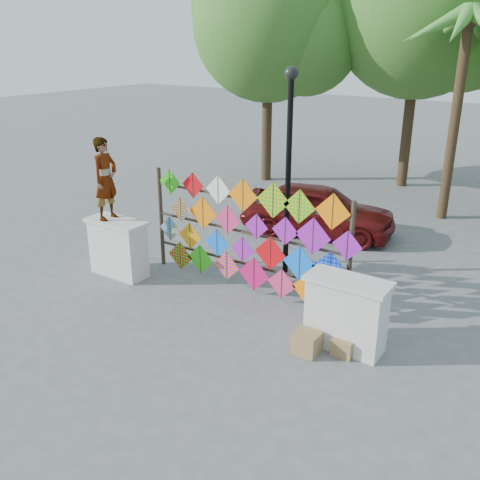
# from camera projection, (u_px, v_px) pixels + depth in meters

# --- Properties ---
(ground) EXTENTS (80.00, 80.00, 0.00)m
(ground) POSITION_uv_depth(u_px,v_px,m) (223.00, 302.00, 10.76)
(ground) COLOR gray
(ground) RESTS_ON ground
(parapet_left) EXTENTS (1.40, 0.65, 1.28)m
(parapet_left) POSITION_uv_depth(u_px,v_px,m) (118.00, 247.00, 11.79)
(parapet_left) COLOR silver
(parapet_left) RESTS_ON ground
(parapet_right) EXTENTS (1.40, 0.65, 1.28)m
(parapet_right) POSITION_uv_depth(u_px,v_px,m) (346.00, 313.00, 8.96)
(parapet_right) COLOR silver
(parapet_right) RESTS_ON ground
(kite_rack) EXTENTS (4.92, 0.24, 2.42)m
(kite_rack) POSITION_uv_depth(u_px,v_px,m) (250.00, 237.00, 10.81)
(kite_rack) COLOR #33281C
(kite_rack) RESTS_ON ground
(tree_west) EXTENTS (5.85, 5.20, 8.01)m
(tree_west) POSITION_uv_depth(u_px,v_px,m) (272.00, 25.00, 18.16)
(tree_west) COLOR #42301C
(tree_west) RESTS_ON ground
(tree_mid) EXTENTS (6.30, 5.60, 8.61)m
(tree_mid) POSITION_uv_depth(u_px,v_px,m) (424.00, 12.00, 17.20)
(tree_mid) COLOR #42301C
(tree_mid) RESTS_ON ground
(palm_tree) EXTENTS (3.62, 3.62, 5.83)m
(palm_tree) POSITION_uv_depth(u_px,v_px,m) (466.00, 39.00, 14.05)
(palm_tree) COLOR #42301C
(palm_tree) RESTS_ON ground
(vendor_woman) EXTENTS (0.50, 0.69, 1.77)m
(vendor_woman) POSITION_uv_depth(u_px,v_px,m) (106.00, 179.00, 11.36)
(vendor_woman) COLOR #99999E
(vendor_woman) RESTS_ON parapet_left
(sedan) EXTENTS (4.30, 2.40, 1.38)m
(sedan) POSITION_uv_depth(u_px,v_px,m) (318.00, 209.00, 14.25)
(sedan) COLOR #590F0F
(sedan) RESTS_ON ground
(lamppost) EXTENTS (0.28, 0.28, 4.46)m
(lamppost) POSITION_uv_depth(u_px,v_px,m) (289.00, 154.00, 11.20)
(lamppost) COLOR black
(lamppost) RESTS_ON ground
(cardboard_box_near) EXTENTS (0.43, 0.38, 0.38)m
(cardboard_box_near) POSITION_uv_depth(u_px,v_px,m) (307.00, 343.00, 8.95)
(cardboard_box_near) COLOR #A3744F
(cardboard_box_near) RESTS_ON ground
(cardboard_box_far) EXTENTS (0.36, 0.33, 0.31)m
(cardboard_box_far) POSITION_uv_depth(u_px,v_px,m) (344.00, 346.00, 8.91)
(cardboard_box_far) COLOR #A3744F
(cardboard_box_far) RESTS_ON ground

